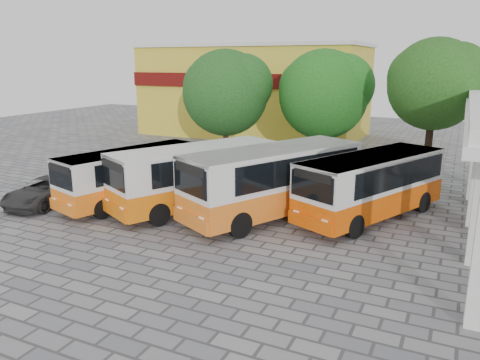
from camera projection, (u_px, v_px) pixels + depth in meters
The scene contains 10 objects.
ground at pixel (244, 245), 17.88m from camera, with size 90.00×90.00×0.00m, color gray.
shophouse_block at pixel (255, 90), 44.16m from camera, with size 20.40×10.40×8.30m.
bus_far_left at pixel (132, 173), 22.83m from camera, with size 4.26×7.79×2.64m.
bus_centre_left at pixel (197, 173), 21.95m from camera, with size 5.93×8.83×2.96m.
bus_centre_right at pixel (274, 178), 20.74m from camera, with size 6.29×9.34×3.13m.
bus_far_right at pixel (372, 182), 20.56m from camera, with size 5.50×8.52×2.86m.
tree_left at pixel (227, 90), 32.41m from camera, with size 6.25×5.96×7.65m.
tree_middle at pixel (325, 92), 30.99m from camera, with size 6.24×5.94×7.63m.
tree_right at pixel (436, 81), 25.70m from camera, with size 5.32×5.07×8.12m.
parked_car at pixel (46, 191), 22.92m from camera, with size 2.16×4.68×1.30m, color #2A2A2A.
Camera 1 is at (7.02, -15.16, 6.85)m, focal length 35.00 mm.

